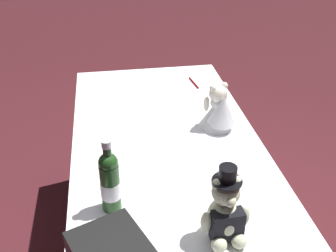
{
  "coord_description": "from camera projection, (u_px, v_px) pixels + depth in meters",
  "views": [
    {
      "loc": [
        -1.47,
        0.24,
        1.78
      ],
      "look_at": [
        0.0,
        0.0,
        0.88
      ],
      "focal_mm": 43.77,
      "sensor_mm": 36.0,
      "label": 1
    }
  ],
  "objects": [
    {
      "name": "signing_pen",
      "position": [
        193.0,
        82.0,
        2.34
      ],
      "size": [
        0.15,
        0.03,
        0.01
      ],
      "color": "maroon",
      "rests_on": "reception_table"
    },
    {
      "name": "reception_table",
      "position": [
        168.0,
        211.0,
        2.0
      ],
      "size": [
        1.72,
        0.83,
        0.78
      ],
      "primitive_type": "cube",
      "color": "white",
      "rests_on": "ground_plane"
    },
    {
      "name": "champagne_bottle",
      "position": [
        110.0,
        181.0,
        1.4
      ],
      "size": [
        0.07,
        0.07,
        0.28
      ],
      "color": "#1F441A",
      "rests_on": "reception_table"
    },
    {
      "name": "teddy_bear_bride",
      "position": [
        219.0,
        110.0,
        1.88
      ],
      "size": [
        0.21,
        0.18,
        0.22
      ],
      "color": "white",
      "rests_on": "reception_table"
    },
    {
      "name": "teddy_bear_groom",
      "position": [
        225.0,
        213.0,
        1.29
      ],
      "size": [
        0.15,
        0.16,
        0.28
      ],
      "color": "beige",
      "rests_on": "reception_table"
    }
  ]
}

